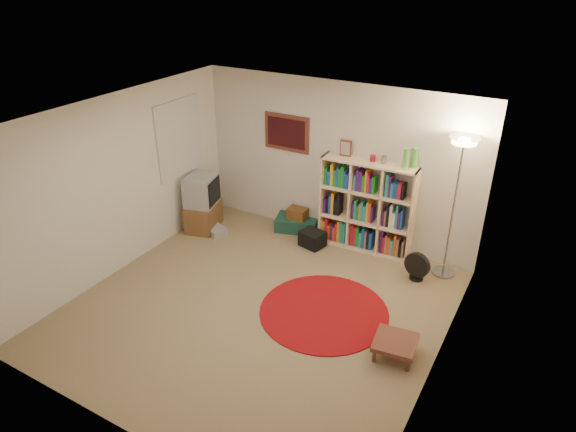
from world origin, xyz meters
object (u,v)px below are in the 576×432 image
Objects in this scene: bookshelf at (366,207)px; suitcase at (297,223)px; tv_stand at (203,204)px; side_table at (395,343)px; floor_lamp at (461,163)px; floor_fan at (417,266)px.

bookshelf is 1.31m from suitcase.
side_table is at bearing -34.97° from tv_stand.
floor_lamp is (1.28, -0.15, 1.00)m from bookshelf.
floor_fan is at bearing 98.75° from side_table.
suitcase is (-2.46, 0.12, -1.58)m from floor_lamp.
tv_stand is 1.77× the size of side_table.
tv_stand is (-3.83, -0.60, -1.24)m from floor_lamp.
floor_lamp is 2.63× the size of suitcase.
floor_fan is (0.99, -0.49, -0.48)m from bookshelf.
floor_lamp is 2.49m from side_table.
floor_fan is 2.22m from suitcase.
side_table is (1.24, -2.12, -0.51)m from bookshelf.
bookshelf is 2.51m from side_table.
bookshelf is 1.85× the size of tv_stand.
floor_fan is at bearing -28.82° from suitcase.
bookshelf is at bearing 1.31° from tv_stand.
floor_lamp is 4.07m from tv_stand.
bookshelf is at bearing 120.29° from side_table.
tv_stand is at bearing -163.61° from floor_fan.
floor_fan is at bearing -10.95° from tv_stand.
bookshelf reaches higher than tv_stand.
suitcase is (-1.18, -0.02, -0.58)m from bookshelf.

